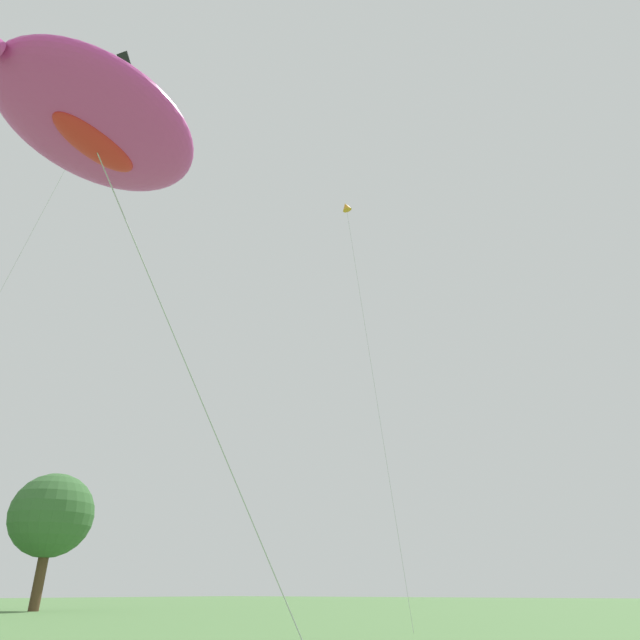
% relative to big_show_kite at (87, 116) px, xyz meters
% --- Properties ---
extents(big_show_kite, '(13.74, 3.76, 10.66)m').
position_rel_big_show_kite_xyz_m(big_show_kite, '(0.00, 0.00, 0.00)').
color(big_show_kite, '#CC3899').
rests_on(big_show_kite, ground).
extents(small_kite_stunt_black, '(5.08, 0.78, 25.29)m').
position_rel_big_show_kite_xyz_m(small_kite_stunt_black, '(5.56, 10.32, 11.47)').
color(small_kite_stunt_black, black).
rests_on(small_kite_stunt_black, ground).
extents(small_kite_tiny_distant, '(0.80, 2.88, 21.62)m').
position_rel_big_show_kite_xyz_m(small_kite_tiny_distant, '(18.22, 5.09, 10.79)').
color(small_kite_tiny_distant, orange).
rests_on(small_kite_tiny_distant, ground).
extents(tree_pine_center, '(6.95, 6.95, 10.92)m').
position_rel_big_show_kite_xyz_m(tree_pine_center, '(24.70, 39.75, -2.67)').
color(tree_pine_center, '#513823').
rests_on(tree_pine_center, ground).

